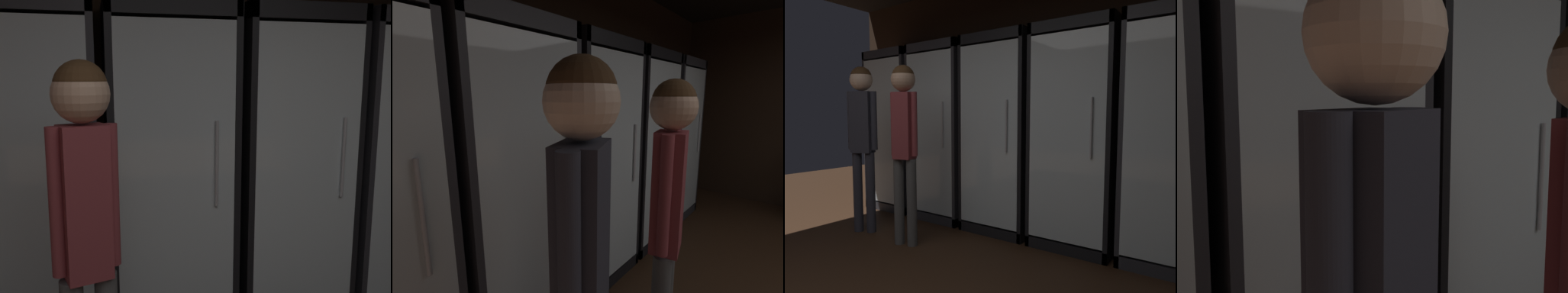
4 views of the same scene
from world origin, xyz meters
The scene contains 7 objects.
wall_back centered at (0.00, 3.03, 1.40)m, with size 6.00×0.06×2.80m, color black.
cooler_left centered at (-1.18, 2.74, 1.01)m, with size 0.77×0.59×2.06m.
cooler_center centered at (-0.37, 2.74, 1.01)m, with size 0.77×0.59×2.06m.
cooler_right centered at (0.45, 2.74, 1.02)m, with size 0.77×0.59×2.06m.
cooler_far_right centered at (1.27, 2.74, 1.00)m, with size 0.77×0.59×2.06m.
shopper_near centered at (-0.87, 1.77, 1.11)m, with size 0.27×0.22×1.70m.
shopper_far centered at (-1.51, 1.78, 1.13)m, with size 0.30×0.23×1.74m.
Camera 2 is at (-2.10, 1.25, 1.62)m, focal length 24.53 mm.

